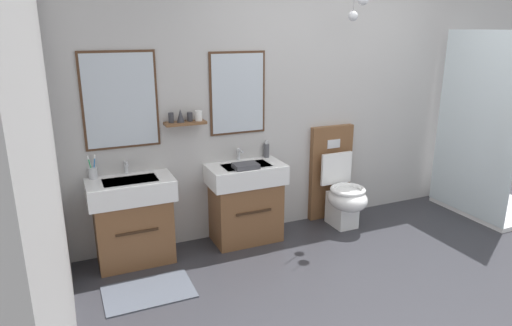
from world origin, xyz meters
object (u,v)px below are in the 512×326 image
(vanity_sink_right, at_px, (245,201))
(soap_dispenser, at_px, (266,150))
(toilet, at_px, (339,188))
(toothbrush_cup, at_px, (93,172))
(shower_tray, at_px, (487,177))
(vanity_sink_left, at_px, (133,218))
(folded_hand_towel, at_px, (246,166))

(vanity_sink_right, relative_size, soap_dispenser, 4.49)
(toilet, bearing_deg, toothbrush_cup, 176.09)
(shower_tray, bearing_deg, toothbrush_cup, 171.84)
(vanity_sink_left, relative_size, shower_tray, 0.39)
(toilet, height_order, toothbrush_cup, toilet)
(toilet, relative_size, shower_tray, 0.51)
(vanity_sink_left, bearing_deg, folded_hand_towel, -6.44)
(folded_hand_towel, height_order, shower_tray, shower_tray)
(vanity_sink_left, relative_size, toothbrush_cup, 3.73)
(soap_dispenser, bearing_deg, folded_hand_towel, -141.55)
(vanity_sink_right, bearing_deg, soap_dispenser, 26.90)
(vanity_sink_left, xyz_separation_m, toilet, (2.08, -0.03, -0.02))
(vanity_sink_right, relative_size, folded_hand_towel, 3.43)
(vanity_sink_right, height_order, toothbrush_cup, toothbrush_cup)
(vanity_sink_left, height_order, toilet, toilet)
(vanity_sink_left, xyz_separation_m, folded_hand_towel, (1.01, -0.11, 0.38))
(vanity_sink_left, height_order, folded_hand_towel, folded_hand_towel)
(toothbrush_cup, relative_size, shower_tray, 0.10)
(shower_tray, bearing_deg, vanity_sink_left, 173.29)
(toilet, height_order, shower_tray, shower_tray)
(toothbrush_cup, bearing_deg, vanity_sink_right, -5.82)
(vanity_sink_left, xyz_separation_m, toothbrush_cup, (-0.27, 0.13, 0.41))
(toothbrush_cup, bearing_deg, vanity_sink_left, -26.09)
(toothbrush_cup, bearing_deg, folded_hand_towel, -10.96)
(vanity_sink_left, distance_m, vanity_sink_right, 1.05)
(vanity_sink_right, bearing_deg, shower_tray, -9.30)
(vanity_sink_left, height_order, soap_dispenser, soap_dispenser)
(toothbrush_cup, height_order, soap_dispenser, toothbrush_cup)
(toilet, bearing_deg, vanity_sink_right, 178.54)
(toilet, distance_m, soap_dispenser, 0.89)
(toothbrush_cup, relative_size, folded_hand_towel, 0.92)
(toilet, relative_size, toothbrush_cup, 4.94)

